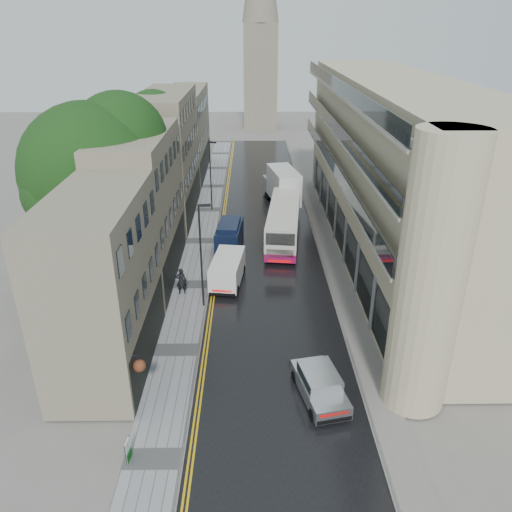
{
  "coord_description": "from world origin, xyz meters",
  "views": [
    {
      "loc": [
        -1.38,
        -13.98,
        18.03
      ],
      "look_at": [
        -1.01,
        18.0,
        3.01
      ],
      "focal_mm": 35.0,
      "sensor_mm": 36.0,
      "label": 1
    }
  ],
  "objects_px": {
    "tree_far": "(137,159)",
    "white_van": "(211,280)",
    "tree_near": "(94,195)",
    "pedestrian": "(181,281)",
    "lamp_post_far": "(211,176)",
    "silver_hatchback": "(313,407)",
    "lamp_post_near": "(201,257)",
    "navy_van": "(216,242)",
    "cream_bus": "(268,236)",
    "estate_sign": "(128,451)",
    "white_lorry": "(276,193)"
  },
  "relations": [
    {
      "from": "cream_bus",
      "to": "white_van",
      "type": "bearing_deg",
      "value": -115.44
    },
    {
      "from": "lamp_post_far",
      "to": "navy_van",
      "type": "bearing_deg",
      "value": -61.98
    },
    {
      "from": "tree_far",
      "to": "estate_sign",
      "type": "bearing_deg",
      "value": -80.18
    },
    {
      "from": "tree_near",
      "to": "lamp_post_far",
      "type": "height_order",
      "value": "tree_near"
    },
    {
      "from": "navy_van",
      "to": "tree_near",
      "type": "bearing_deg",
      "value": -146.06
    },
    {
      "from": "navy_van",
      "to": "tree_far",
      "type": "bearing_deg",
      "value": 137.98
    },
    {
      "from": "white_van",
      "to": "estate_sign",
      "type": "relative_size",
      "value": 4.61
    },
    {
      "from": "estate_sign",
      "to": "tree_near",
      "type": "bearing_deg",
      "value": 113.2
    },
    {
      "from": "tree_near",
      "to": "lamp_post_near",
      "type": "relative_size",
      "value": 1.88
    },
    {
      "from": "lamp_post_near",
      "to": "estate_sign",
      "type": "xyz_separation_m",
      "value": [
        -2.24,
        -13.53,
        -3.18
      ]
    },
    {
      "from": "lamp_post_near",
      "to": "silver_hatchback",
      "type": "bearing_deg",
      "value": -63.97
    },
    {
      "from": "tree_far",
      "to": "white_lorry",
      "type": "height_order",
      "value": "tree_far"
    },
    {
      "from": "tree_far",
      "to": "lamp_post_near",
      "type": "bearing_deg",
      "value": -66.05
    },
    {
      "from": "lamp_post_far",
      "to": "estate_sign",
      "type": "height_order",
      "value": "lamp_post_far"
    },
    {
      "from": "white_lorry",
      "to": "cream_bus",
      "type": "bearing_deg",
      "value": -107.55
    },
    {
      "from": "pedestrian",
      "to": "lamp_post_near",
      "type": "xyz_separation_m",
      "value": [
        1.71,
        -1.71,
        2.69
      ]
    },
    {
      "from": "tree_near",
      "to": "pedestrian",
      "type": "xyz_separation_m",
      "value": [
        6.09,
        -2.18,
        -5.82
      ]
    },
    {
      "from": "tree_far",
      "to": "white_lorry",
      "type": "relative_size",
      "value": 1.57
    },
    {
      "from": "tree_far",
      "to": "pedestrian",
      "type": "height_order",
      "value": "tree_far"
    },
    {
      "from": "estate_sign",
      "to": "lamp_post_near",
      "type": "bearing_deg",
      "value": 86.1
    },
    {
      "from": "white_lorry",
      "to": "white_van",
      "type": "height_order",
      "value": "white_lorry"
    },
    {
      "from": "tree_near",
      "to": "navy_van",
      "type": "xyz_separation_m",
      "value": [
        8.2,
        4.55,
        -5.65
      ]
    },
    {
      "from": "tree_far",
      "to": "cream_bus",
      "type": "bearing_deg",
      "value": -33.04
    },
    {
      "from": "cream_bus",
      "to": "lamp_post_far",
      "type": "distance_m",
      "value": 12.3
    },
    {
      "from": "lamp_post_near",
      "to": "lamp_post_far",
      "type": "distance_m",
      "value": 19.71
    },
    {
      "from": "cream_bus",
      "to": "lamp_post_far",
      "type": "xyz_separation_m",
      "value": [
        -5.53,
        10.78,
        2.11
      ]
    },
    {
      "from": "tree_near",
      "to": "silver_hatchback",
      "type": "distance_m",
      "value": 21.48
    },
    {
      "from": "tree_near",
      "to": "tree_far",
      "type": "xyz_separation_m",
      "value": [
        0.3,
        13.0,
        -0.72
      ]
    },
    {
      "from": "tree_far",
      "to": "white_van",
      "type": "xyz_separation_m",
      "value": [
        7.9,
        -14.96,
        -5.12
      ]
    },
    {
      "from": "tree_far",
      "to": "silver_hatchback",
      "type": "relative_size",
      "value": 2.85
    },
    {
      "from": "white_lorry",
      "to": "lamp_post_far",
      "type": "height_order",
      "value": "lamp_post_far"
    },
    {
      "from": "navy_van",
      "to": "silver_hatchback",
      "type": "bearing_deg",
      "value": -68.06
    },
    {
      "from": "navy_van",
      "to": "pedestrian",
      "type": "relative_size",
      "value": 2.48
    },
    {
      "from": "white_lorry",
      "to": "estate_sign",
      "type": "relative_size",
      "value": 7.61
    },
    {
      "from": "cream_bus",
      "to": "navy_van",
      "type": "bearing_deg",
      "value": -167.26
    },
    {
      "from": "silver_hatchback",
      "to": "estate_sign",
      "type": "distance_m",
      "value": 8.96
    },
    {
      "from": "tree_near",
      "to": "white_lorry",
      "type": "relative_size",
      "value": 1.75
    },
    {
      "from": "pedestrian",
      "to": "estate_sign",
      "type": "xyz_separation_m",
      "value": [
        -0.53,
        -15.24,
        -0.48
      ]
    },
    {
      "from": "cream_bus",
      "to": "white_lorry",
      "type": "distance_m",
      "value": 10.38
    },
    {
      "from": "lamp_post_near",
      "to": "white_van",
      "type": "bearing_deg",
      "value": 74.33
    },
    {
      "from": "lamp_post_near",
      "to": "estate_sign",
      "type": "bearing_deg",
      "value": -103.31
    },
    {
      "from": "estate_sign",
      "to": "silver_hatchback",
      "type": "bearing_deg",
      "value": 21.51
    },
    {
      "from": "silver_hatchback",
      "to": "white_van",
      "type": "bearing_deg",
      "value": 102.5
    },
    {
      "from": "tree_far",
      "to": "navy_van",
      "type": "bearing_deg",
      "value": -46.92
    },
    {
      "from": "tree_far",
      "to": "lamp_post_near",
      "type": "xyz_separation_m",
      "value": [
        7.5,
        -16.89,
        -2.41
      ]
    },
    {
      "from": "silver_hatchback",
      "to": "lamp_post_near",
      "type": "xyz_separation_m",
      "value": [
        -6.37,
        11.06,
        2.98
      ]
    },
    {
      "from": "silver_hatchback",
      "to": "white_van",
      "type": "height_order",
      "value": "white_van"
    },
    {
      "from": "white_van",
      "to": "estate_sign",
      "type": "xyz_separation_m",
      "value": [
        -2.64,
        -15.45,
        -0.47
      ]
    },
    {
      "from": "tree_near",
      "to": "cream_bus",
      "type": "distance_m",
      "value": 14.55
    },
    {
      "from": "tree_far",
      "to": "lamp_post_far",
      "type": "relative_size",
      "value": 1.74
    }
  ]
}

